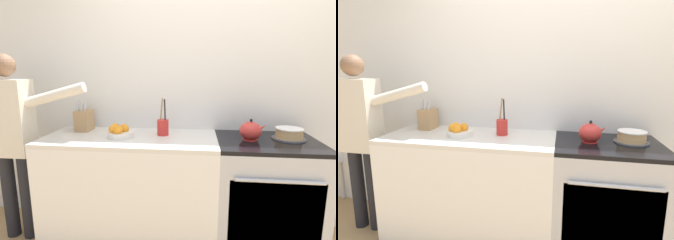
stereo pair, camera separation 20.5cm
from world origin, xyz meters
The scene contains 9 objects.
wall_back centered at (0.00, 0.66, 1.30)m, with size 8.00×0.04×2.60m.
counter_cabinet centered at (-0.74, 0.32, 0.45)m, with size 1.41×0.64×0.90m.
stove_range centered at (0.35, 0.32, 0.45)m, with size 0.78×0.67×0.90m.
layer_cake centered at (0.52, 0.37, 0.94)m, with size 0.25×0.25×0.09m.
tea_kettle centered at (0.22, 0.32, 0.97)m, with size 0.21×0.17×0.17m.
knife_block centered at (-1.20, 0.49, 0.99)m, with size 0.12×0.17×0.27m.
utensil_crock centered at (-0.48, 0.40, 0.97)m, with size 0.10×0.10×0.31m.
fruit_bowl centered at (-0.82, 0.29, 0.94)m, with size 0.21×0.21×0.11m.
person_baker centered at (-1.70, 0.21, 0.93)m, with size 0.91×0.20×1.56m.
Camera 1 is at (-0.20, -1.71, 1.44)m, focal length 28.00 mm.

